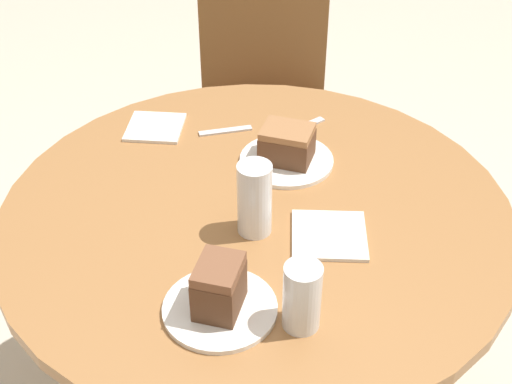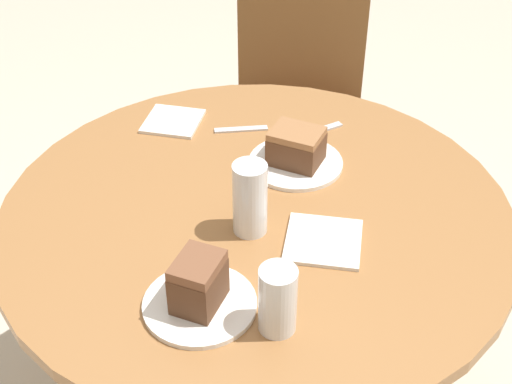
{
  "view_description": "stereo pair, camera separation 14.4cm",
  "coord_description": "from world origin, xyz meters",
  "px_view_note": "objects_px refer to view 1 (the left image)",
  "views": [
    {
      "loc": [
        -0.06,
        -1.15,
        1.65
      ],
      "look_at": [
        0.0,
        0.0,
        0.79
      ],
      "focal_mm": 50.0,
      "sensor_mm": 36.0,
      "label": 1
    },
    {
      "loc": [
        0.08,
        -1.15,
        1.65
      ],
      "look_at": [
        0.0,
        0.0,
        0.79
      ],
      "focal_mm": 50.0,
      "sensor_mm": 36.0,
      "label": 2
    }
  ],
  "objects_px": {
    "cake_slice_far": "(219,286)",
    "plate_far": "(220,309)",
    "plate_near": "(286,160)",
    "cake_slice_near": "(287,144)",
    "chair": "(265,115)",
    "glass_lemonade": "(255,202)",
    "glass_water": "(302,300)"
  },
  "relations": [
    {
      "from": "plate_far",
      "to": "glass_lemonade",
      "type": "xyz_separation_m",
      "value": [
        0.07,
        0.21,
        0.06
      ]
    },
    {
      "from": "glass_water",
      "to": "plate_near",
      "type": "bearing_deg",
      "value": 87.91
    },
    {
      "from": "cake_slice_far",
      "to": "glass_water",
      "type": "height_order",
      "value": "glass_water"
    },
    {
      "from": "chair",
      "to": "glass_lemonade",
      "type": "height_order",
      "value": "glass_lemonade"
    },
    {
      "from": "plate_far",
      "to": "glass_lemonade",
      "type": "relative_size",
      "value": 1.31
    },
    {
      "from": "cake_slice_near",
      "to": "glass_water",
      "type": "bearing_deg",
      "value": -92.09
    },
    {
      "from": "plate_far",
      "to": "cake_slice_far",
      "type": "distance_m",
      "value": 0.05
    },
    {
      "from": "plate_near",
      "to": "cake_slice_far",
      "type": "relative_size",
      "value": 1.89
    },
    {
      "from": "cake_slice_far",
      "to": "glass_lemonade",
      "type": "distance_m",
      "value": 0.23
    },
    {
      "from": "chair",
      "to": "cake_slice_far",
      "type": "distance_m",
      "value": 1.21
    },
    {
      "from": "glass_water",
      "to": "cake_slice_far",
      "type": "bearing_deg",
      "value": 164.87
    },
    {
      "from": "chair",
      "to": "glass_lemonade",
      "type": "bearing_deg",
      "value": -94.05
    },
    {
      "from": "cake_slice_far",
      "to": "glass_lemonade",
      "type": "height_order",
      "value": "glass_lemonade"
    },
    {
      "from": "cake_slice_near",
      "to": "glass_lemonade",
      "type": "height_order",
      "value": "glass_lemonade"
    },
    {
      "from": "plate_far",
      "to": "cake_slice_far",
      "type": "relative_size",
      "value": 1.81
    },
    {
      "from": "glass_lemonade",
      "to": "cake_slice_near",
      "type": "bearing_deg",
      "value": 70.16
    },
    {
      "from": "plate_far",
      "to": "cake_slice_near",
      "type": "distance_m",
      "value": 0.47
    },
    {
      "from": "chair",
      "to": "plate_near",
      "type": "distance_m",
      "value": 0.76
    },
    {
      "from": "plate_near",
      "to": "plate_far",
      "type": "bearing_deg",
      "value": -109.09
    },
    {
      "from": "cake_slice_far",
      "to": "plate_far",
      "type": "bearing_deg",
      "value": -75.96
    },
    {
      "from": "glass_water",
      "to": "cake_slice_near",
      "type": "bearing_deg",
      "value": 87.91
    },
    {
      "from": "plate_near",
      "to": "cake_slice_near",
      "type": "distance_m",
      "value": 0.04
    },
    {
      "from": "plate_far",
      "to": "cake_slice_near",
      "type": "bearing_deg",
      "value": 70.91
    },
    {
      "from": "plate_far",
      "to": "glass_lemonade",
      "type": "bearing_deg",
      "value": 71.73
    },
    {
      "from": "plate_far",
      "to": "cake_slice_far",
      "type": "xyz_separation_m",
      "value": [
        -0.0,
        0.0,
        0.05
      ]
    },
    {
      "from": "chair",
      "to": "plate_near",
      "type": "height_order",
      "value": "chair"
    },
    {
      "from": "chair",
      "to": "plate_far",
      "type": "height_order",
      "value": "chair"
    },
    {
      "from": "plate_near",
      "to": "cake_slice_near",
      "type": "relative_size",
      "value": 1.55
    },
    {
      "from": "cake_slice_far",
      "to": "glass_lemonade",
      "type": "relative_size",
      "value": 0.72
    },
    {
      "from": "plate_near",
      "to": "plate_far",
      "type": "relative_size",
      "value": 1.05
    },
    {
      "from": "cake_slice_near",
      "to": "cake_slice_far",
      "type": "xyz_separation_m",
      "value": [
        -0.15,
        -0.45,
        0.01
      ]
    },
    {
      "from": "plate_near",
      "to": "glass_lemonade",
      "type": "xyz_separation_m",
      "value": [
        -0.08,
        -0.23,
        0.06
      ]
    }
  ]
}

